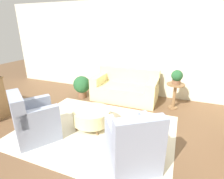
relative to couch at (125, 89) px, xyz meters
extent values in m
plane|color=brown|center=(-0.06, -1.85, -0.32)|extent=(16.00, 16.00, 0.00)
cube|color=beige|center=(-0.06, 0.63, 1.08)|extent=(8.83, 0.12, 2.80)
cube|color=beige|center=(-0.06, -1.85, -0.31)|extent=(3.17, 2.43, 0.01)
cube|color=beige|center=(0.00, -0.05, -0.10)|extent=(1.84, 0.94, 0.44)
cube|color=beige|center=(0.00, 0.32, 0.33)|extent=(1.84, 0.20, 0.44)
cube|color=beige|center=(-0.80, -0.07, 0.24)|extent=(0.24, 0.90, 0.24)
cube|color=beige|center=(0.80, -0.07, 0.24)|extent=(0.24, 0.90, 0.24)
cube|color=olive|center=(0.00, -0.49, -0.29)|extent=(1.66, 0.05, 0.06)
cube|color=#8E99B2|center=(-1.01, -2.47, -0.10)|extent=(1.01, 1.02, 0.42)
cube|color=#8E99B2|center=(-1.16, -2.69, 0.38)|extent=(0.71, 0.57, 0.52)
cube|color=#8E99B2|center=(-0.76, -2.62, 0.26)|extent=(0.51, 0.66, 0.29)
cube|color=#8E99B2|center=(-1.24, -2.29, 0.26)|extent=(0.51, 0.66, 0.29)
cube|color=olive|center=(-0.82, -2.19, -0.28)|extent=(0.56, 0.41, 0.06)
cube|color=#8E99B2|center=(0.89, -2.47, -0.10)|extent=(1.01, 1.02, 0.42)
cube|color=#8E99B2|center=(1.04, -2.69, 0.38)|extent=(0.71, 0.57, 0.52)
cube|color=#8E99B2|center=(1.12, -2.29, 0.26)|extent=(0.51, 0.66, 0.29)
cube|color=#8E99B2|center=(0.64, -2.62, 0.26)|extent=(0.51, 0.66, 0.29)
cube|color=olive|center=(0.70, -2.19, -0.28)|extent=(0.56, 0.41, 0.06)
cylinder|color=beige|center=(-0.19, -1.75, -0.05)|extent=(0.79, 0.79, 0.28)
cylinder|color=olive|center=(-0.43, -1.99, -0.25)|extent=(0.05, 0.05, 0.12)
cylinder|color=olive|center=(0.04, -1.99, -0.25)|extent=(0.05, 0.05, 0.12)
cylinder|color=olive|center=(-0.43, -1.51, -0.25)|extent=(0.05, 0.05, 0.12)
cylinder|color=olive|center=(0.04, -1.51, -0.25)|extent=(0.05, 0.05, 0.12)
cylinder|color=olive|center=(1.38, -0.13, 0.34)|extent=(0.45, 0.45, 0.03)
cylinder|color=olive|center=(1.38, -0.13, 0.00)|extent=(0.08, 0.08, 0.65)
cylinder|color=olive|center=(1.38, -0.13, -0.30)|extent=(0.25, 0.25, 0.03)
cylinder|color=brown|center=(1.38, -0.13, 0.41)|extent=(0.20, 0.20, 0.10)
sphere|color=#23562D|center=(1.38, -0.13, 0.58)|extent=(0.28, 0.28, 0.28)
cylinder|color=brown|center=(-1.25, -0.37, -0.22)|extent=(0.26, 0.26, 0.20)
sphere|color=#23562D|center=(-1.25, -0.37, 0.09)|extent=(0.51, 0.51, 0.51)
camera|label=1|loc=(1.42, -4.65, 1.76)|focal=28.00mm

